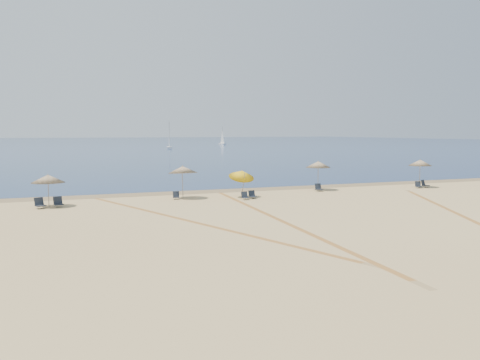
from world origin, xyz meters
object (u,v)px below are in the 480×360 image
at_px(umbrella_5, 420,163).
at_px(chair_3, 58,202).
at_px(chair_7, 319,188).
at_px(sailboat_1, 169,140).
at_px(chair_9, 425,184).
at_px(umbrella_1, 48,179).
at_px(chair_5, 245,196).
at_px(umbrella_2, 183,170).
at_px(umbrella_4, 318,164).
at_px(chair_8, 418,185).
at_px(chair_6, 252,195).
at_px(chair_4, 176,196).
at_px(chair_2, 40,204).
at_px(sailboat_0, 222,139).
at_px(umbrella_3, 242,174).

height_order(umbrella_5, chair_3, umbrella_5).
distance_m(chair_7, sailboat_1, 112.57).
bearing_deg(chair_9, sailboat_1, 64.74).
xyz_separation_m(umbrella_1, chair_5, (14.10, -1.47, -1.69)).
xyz_separation_m(umbrella_2, chair_5, (4.26, -2.45, -1.98)).
bearing_deg(umbrella_4, chair_8, -11.36).
height_order(umbrella_2, chair_6, umbrella_2).
height_order(chair_4, chair_9, chair_9).
relative_size(umbrella_5, chair_4, 4.03).
xyz_separation_m(chair_3, chair_6, (14.25, -0.82, -0.04)).
bearing_deg(chair_4, umbrella_5, 11.45).
height_order(chair_2, chair_5, chair_2).
xyz_separation_m(chair_8, chair_9, (0.93, 0.24, 0.03)).
bearing_deg(chair_2, sailboat_0, 44.60).
bearing_deg(sailboat_0, chair_4, -113.84).
bearing_deg(chair_2, umbrella_5, -20.10).
relative_size(umbrella_1, umbrella_2, 0.87).
xyz_separation_m(chair_5, sailboat_0, (52.06, 157.50, 1.90)).
relative_size(umbrella_5, sailboat_0, 0.37).
relative_size(chair_6, chair_9, 0.74).
bearing_deg(umbrella_1, umbrella_3, -0.61).
bearing_deg(chair_5, chair_6, 23.08).
bearing_deg(umbrella_5, umbrella_4, 171.89).
bearing_deg(chair_7, chair_8, -2.23).
xyz_separation_m(chair_7, chair_8, (9.86, -1.12, -0.02)).
bearing_deg(sailboat_1, chair_4, -90.67).
xyz_separation_m(umbrella_3, chair_8, (17.66, 0.35, -1.59)).
bearing_deg(sailboat_0, umbrella_3, -112.06).
bearing_deg(umbrella_5, chair_5, -173.35).
bearing_deg(chair_5, chair_3, 171.94).
relative_size(chair_5, sailboat_0, 0.09).
height_order(umbrella_5, chair_8, umbrella_5).
distance_m(chair_3, chair_6, 14.27).
distance_m(chair_4, chair_9, 23.73).
xyz_separation_m(umbrella_3, chair_3, (-13.73, -0.13, -1.55)).
distance_m(umbrella_3, chair_2, 15.00).
relative_size(umbrella_1, umbrella_3, 0.93).
height_order(umbrella_2, chair_2, umbrella_2).
relative_size(chair_4, chair_7, 0.96).
xyz_separation_m(umbrella_2, chair_8, (22.17, -0.77, -1.98)).
bearing_deg(chair_4, chair_9, 10.87).
relative_size(chair_7, sailboat_1, 0.08).
xyz_separation_m(umbrella_4, chair_5, (-8.42, -3.58, -2.03)).
bearing_deg(sailboat_0, umbrella_4, -109.54).
xyz_separation_m(umbrella_4, chair_9, (10.42, -1.67, -1.99)).
height_order(umbrella_5, chair_4, umbrella_5).
distance_m(umbrella_1, chair_9, 32.98).
bearing_deg(umbrella_5, sailboat_1, 89.01).
bearing_deg(chair_2, chair_6, -24.16).
height_order(umbrella_1, umbrella_3, umbrella_3).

